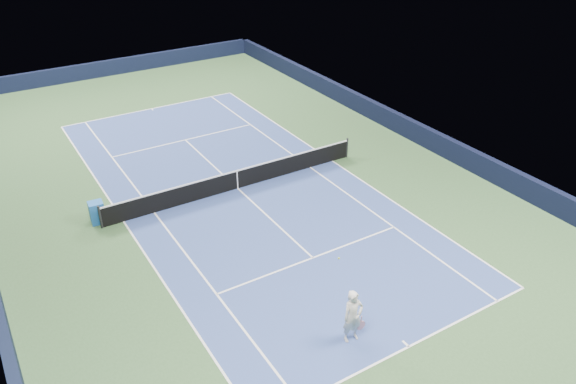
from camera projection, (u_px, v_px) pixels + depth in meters
ground at (238, 188)px, 26.53m from camera, size 40.00×40.00×0.00m
wall_far at (113, 67)px, 40.87m from camera, size 22.00×0.35×1.10m
wall_right at (411, 129)px, 31.15m from camera, size 0.35×40.00×1.10m
court_surface at (238, 188)px, 26.53m from camera, size 10.97×23.77×0.01m
baseline_far at (152, 109)px, 35.29m from camera, size 10.97×0.08×0.00m
baseline_near at (409, 347)px, 17.76m from camera, size 10.97×0.08×0.00m
sideline_doubles_right at (332, 161)px, 29.01m from camera, size 0.08×23.77×0.00m
sideline_doubles_left at (124, 221)px, 24.04m from camera, size 0.08×23.77×0.00m
sideline_singles_right at (310, 167)px, 28.39m from camera, size 0.08×23.77×0.00m
sideline_singles_left at (154, 213)px, 24.66m from camera, size 0.08×23.77×0.00m
service_line_far at (185, 140)px, 31.24m from camera, size 8.23×0.08×0.00m
service_line_near at (313, 258)px, 21.81m from camera, size 8.23×0.08×0.00m
center_service_line at (238, 188)px, 26.52m from camera, size 0.08×12.80×0.00m
center_mark_far at (152, 109)px, 35.18m from camera, size 0.08×0.30×0.00m
center_mark_near at (406, 344)px, 17.87m from camera, size 0.08×0.30×0.00m
tennis_net at (237, 179)px, 26.28m from camera, size 12.90×0.10×1.07m
sponsor_cube at (97, 212)px, 23.78m from camera, size 0.65×0.59×0.98m
tennis_player at (353, 316)px, 17.59m from camera, size 0.86×1.29×2.58m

